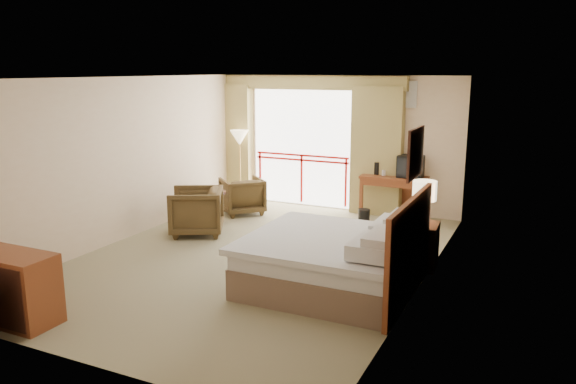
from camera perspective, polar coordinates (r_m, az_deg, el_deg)
The scene contains 29 objects.
floor at distance 8.65m, azimuth -3.15°, elevation -6.67°, with size 7.00×7.00×0.00m, color #847C5A.
ceiling at distance 8.17m, azimuth -3.38°, elevation 11.53°, with size 7.00×7.00×0.00m, color white.
wall_back at distance 11.46m, azimuth 5.15°, elevation 4.99°, with size 5.00×5.00×0.00m, color beige.
wall_front at distance 5.57m, azimuth -20.77°, elevation -3.78°, with size 5.00×5.00×0.00m, color beige.
wall_left at distance 9.74m, azimuth -16.32°, elevation 3.21°, with size 7.00×7.00×0.00m, color beige.
wall_right at distance 7.46m, azimuth 13.87°, elevation 0.65°, with size 7.00×7.00×0.00m, color beige.
balcony_door at distance 11.76m, azimuth 1.44°, elevation 4.49°, with size 2.40×2.40×0.00m, color white.
balcony_railing at distance 11.80m, azimuth 1.39°, elevation 2.61°, with size 2.09×0.03×1.02m.
curtain_left at distance 12.40m, azimuth -5.82°, elevation 5.07°, with size 1.00×0.26×2.50m, color #98854C.
curtain_right at distance 11.07m, azimuth 9.01°, elevation 4.10°, with size 1.00×0.26×2.50m, color #98854C.
valance at distance 11.56m, azimuth 1.27°, elevation 11.06°, with size 4.40×0.22×0.28m, color #98854C.
hvac_vent at distance 10.97m, azimuth 11.67°, elevation 9.70°, with size 0.50×0.04×0.50m, color silver.
bed at distance 7.42m, azimuth 4.85°, elevation -6.90°, with size 2.13×2.06×0.97m.
headboard at distance 7.07m, azimuth 12.26°, elevation -5.78°, with size 0.06×2.10×1.30m, color maroon.
framed_art at distance 6.80m, azimuth 12.81°, elevation 3.86°, with size 0.04×0.72×0.60m.
nightstand at distance 8.36m, azimuth 13.36°, elevation -5.33°, with size 0.45×0.54×0.65m, color maroon.
table_lamp at distance 8.21m, azimuth 13.71°, elevation 0.05°, with size 0.34×0.34×0.60m.
phone at distance 8.13m, azimuth 12.92°, elevation -3.14°, with size 0.18×0.14×0.08m, color black.
desk at distance 11.03m, azimuth 10.80°, elevation 0.75°, with size 1.24×0.60×0.81m.
tv at distance 10.83m, azimuth 12.34°, elevation 2.54°, with size 0.46×0.37×0.42m.
coffee_maker at distance 11.02m, azimuth 9.03°, elevation 2.38°, with size 0.11×0.11×0.25m, color black.
cup at distance 10.94m, azimuth 9.70°, elevation 1.92°, with size 0.08×0.08×0.11m, color white.
wastebasket at distance 10.55m, azimuth 7.72°, elevation -2.46°, with size 0.22×0.22×0.27m, color black.
armchair_far at distance 11.26m, azimuth -4.64°, elevation -2.15°, with size 0.77×0.79×0.72m, color #413018.
armchair_near at distance 9.97m, azimuth -9.23°, elevation -4.20°, with size 0.87×0.89×0.81m, color #413018.
side_table at distance 10.52m, azimuth -7.79°, elevation -0.95°, with size 0.55×0.55×0.60m.
book at distance 10.48m, azimuth -7.82°, elevation 0.07°, with size 0.16×0.21×0.02m, color white.
floor_lamp at distance 11.95m, azimuth -4.94°, elevation 5.24°, with size 0.40×0.40×1.56m.
dresser at distance 7.20m, azimuth -26.65°, elevation -8.59°, with size 1.22×0.52×0.81m.
Camera 1 is at (3.92, -7.17, 2.83)m, focal length 35.00 mm.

